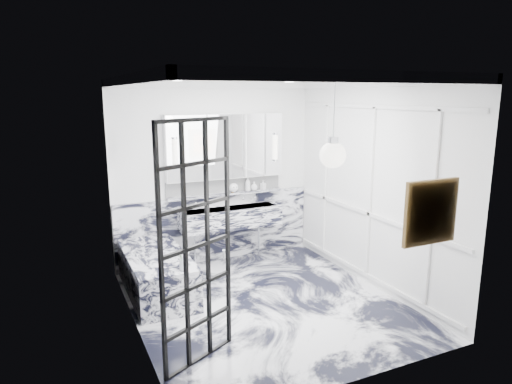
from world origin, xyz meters
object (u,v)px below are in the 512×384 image
mirror_cabinet (225,146)px  bathtub (157,273)px  crittall_door (197,246)px  trough_sink (230,217)px

mirror_cabinet → bathtub: mirror_cabinet is taller
crittall_door → mirror_cabinet: 2.95m
crittall_door → mirror_cabinet: bearing=36.5°
trough_sink → mirror_cabinet: mirror_cabinet is taller
crittall_door → mirror_cabinet: size_ratio=1.26×
mirror_cabinet → bathtub: bearing=-147.9°
trough_sink → bathtub: 1.55m
crittall_door → bathtub: (-0.03, 1.75, -0.92)m
crittall_door → trough_sink: 2.77m
crittall_door → trough_sink: size_ratio=1.49×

